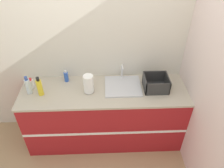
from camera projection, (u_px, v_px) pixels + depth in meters
ground_plane at (106, 153)px, 3.11m from camera, size 12.00×12.00×0.00m
wall_back at (103, 49)px, 2.85m from camera, size 4.54×0.06×2.60m
wall_right at (196, 62)px, 2.61m from camera, size 0.06×2.65×2.60m
counter_cabinet at (105, 114)px, 3.09m from camera, size 2.16×0.67×0.90m
sink at (123, 86)px, 2.86m from camera, size 0.47×0.43×0.22m
paper_towel_roll at (89, 84)px, 2.71m from camera, size 0.13×0.13×0.25m
dish_rack at (156, 84)px, 2.80m from camera, size 0.31×0.28×0.18m
bottle_blue at (66, 77)px, 2.92m from camera, size 0.06×0.06×0.17m
bottle_white_spray at (31, 84)px, 2.82m from camera, size 0.07×0.07×0.14m
bottle_yellow at (40, 87)px, 2.68m from camera, size 0.07×0.07×0.26m
bottle_clear at (28, 86)px, 2.70m from camera, size 0.07×0.07×0.25m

